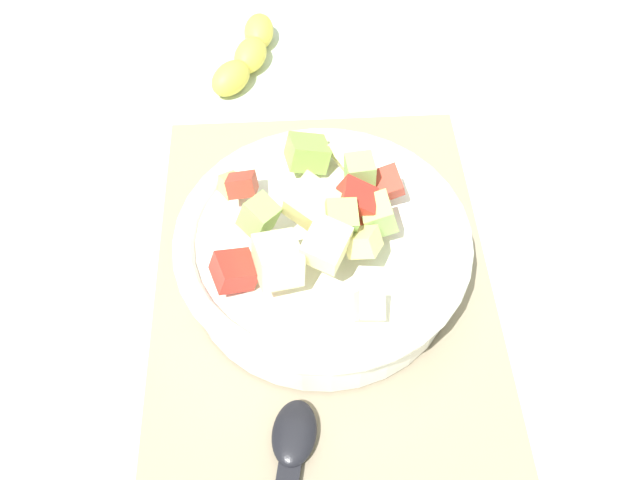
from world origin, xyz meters
The scene contains 5 objects.
ground_plane centered at (0.00, 0.00, 0.00)m, with size 2.40×2.40×0.00m, color silver.
placemat centered at (0.00, 0.00, 0.00)m, with size 0.42×0.32×0.01m, color gray.
salad_bowl centered at (0.00, 0.00, 0.04)m, with size 0.27×0.27×0.12m.
serving_spoon centered at (-0.20, 0.04, 0.01)m, with size 0.20×0.06×0.01m.
banana_whole centered at (0.31, 0.07, 0.02)m, with size 0.15×0.08×0.04m.
Camera 1 is at (-0.36, 0.02, 0.54)m, focal length 38.14 mm.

